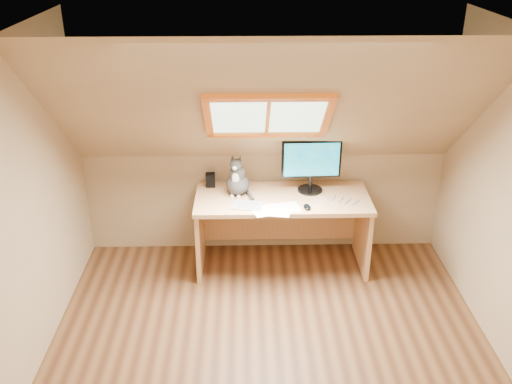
{
  "coord_description": "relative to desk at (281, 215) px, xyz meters",
  "views": [
    {
      "loc": [
        -0.19,
        -3.36,
        3.03
      ],
      "look_at": [
        -0.1,
        1.0,
        0.97
      ],
      "focal_mm": 40.0,
      "sensor_mm": 36.0,
      "label": 1
    }
  ],
  "objects": [
    {
      "name": "desk",
      "position": [
        0.0,
        0.0,
        0.0
      ],
      "size": [
        1.61,
        0.71,
        0.74
      ],
      "color": "tan",
      "rests_on": "ground"
    },
    {
      "name": "ground",
      "position": [
        -0.16,
        -1.45,
        -0.51
      ],
      "size": [
        3.5,
        3.5,
        0.0
      ],
      "primitive_type": "plane",
      "color": "brown",
      "rests_on": "ground"
    },
    {
      "name": "papers",
      "position": [
        -0.1,
        -0.33,
        0.23
      ],
      "size": [
        0.35,
        0.3,
        0.01
      ],
      "color": "white",
      "rests_on": "desk"
    },
    {
      "name": "cat",
      "position": [
        -0.42,
        0.01,
        0.37
      ],
      "size": [
        0.27,
        0.3,
        0.4
      ],
      "color": "#3B3734",
      "rests_on": "desk"
    },
    {
      "name": "room_shell",
      "position": [
        -0.16,
        -1.54,
        0.92
      ],
      "size": [
        3.52,
        3.52,
        2.41
      ],
      "color": "tan",
      "rests_on": "ground"
    },
    {
      "name": "desk_speaker",
      "position": [
        -0.68,
        0.18,
        0.29
      ],
      "size": [
        0.09,
        0.09,
        0.13
      ],
      "primitive_type": "cube",
      "rotation": [
        0.0,
        0.0,
        0.05
      ],
      "color": "black",
      "rests_on": "desk"
    },
    {
      "name": "cables",
      "position": [
        0.47,
        -0.19,
        0.23
      ],
      "size": [
        0.51,
        0.26,
        0.01
      ],
      "color": "silver",
      "rests_on": "desk"
    },
    {
      "name": "graphics_tablet",
      "position": [
        -0.32,
        -0.26,
        0.23
      ],
      "size": [
        0.29,
        0.23,
        0.01
      ],
      "primitive_type": "cube",
      "rotation": [
        0.0,
        0.0,
        -0.17
      ],
      "color": "#B2B2B7",
      "rests_on": "desk"
    },
    {
      "name": "mouse",
      "position": [
        0.2,
        -0.32,
        0.24
      ],
      "size": [
        0.07,
        0.11,
        0.03
      ],
      "primitive_type": "ellipsoid",
      "rotation": [
        0.0,
        0.0,
        0.07
      ],
      "color": "black",
      "rests_on": "desk"
    },
    {
      "name": "monitor",
      "position": [
        0.27,
        0.05,
        0.52
      ],
      "size": [
        0.55,
        0.23,
        0.51
      ],
      "color": "black",
      "rests_on": "desk"
    }
  ]
}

